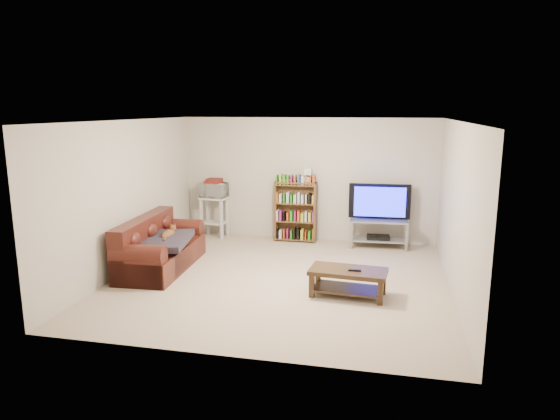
% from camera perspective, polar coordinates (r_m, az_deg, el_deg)
% --- Properties ---
extents(floor, '(5.00, 5.00, 0.00)m').
position_cam_1_polar(floor, '(7.74, 0.09, -7.89)').
color(floor, beige).
rests_on(floor, ground).
extents(ceiling, '(5.00, 5.00, 0.00)m').
position_cam_1_polar(ceiling, '(7.30, 0.10, 10.17)').
color(ceiling, white).
rests_on(ceiling, ground).
extents(wall_back, '(5.00, 0.00, 5.00)m').
position_cam_1_polar(wall_back, '(9.85, 3.18, 3.52)').
color(wall_back, beige).
rests_on(wall_back, ground).
extents(wall_front, '(5.00, 0.00, 5.00)m').
position_cam_1_polar(wall_front, '(5.07, -5.90, -4.28)').
color(wall_front, beige).
rests_on(wall_front, ground).
extents(wall_left, '(0.00, 5.00, 5.00)m').
position_cam_1_polar(wall_left, '(8.31, -17.00, 1.52)').
color(wall_left, beige).
rests_on(wall_left, ground).
extents(wall_right, '(0.00, 5.00, 5.00)m').
position_cam_1_polar(wall_right, '(7.33, 19.58, 0.05)').
color(wall_right, beige).
rests_on(wall_right, ground).
extents(sofa, '(0.95, 2.00, 0.84)m').
position_cam_1_polar(sofa, '(8.40, -13.83, -4.50)').
color(sofa, '#431711').
rests_on(sofa, floor).
extents(blanket, '(0.89, 1.08, 0.18)m').
position_cam_1_polar(blanket, '(8.16, -13.13, -3.45)').
color(blanket, '#2D2731').
rests_on(blanket, sofa).
extents(cat, '(0.24, 0.55, 0.16)m').
position_cam_1_polar(cat, '(8.31, -12.68, -2.74)').
color(cat, brown).
rests_on(cat, sofa).
extents(coffee_table, '(1.10, 0.62, 0.38)m').
position_cam_1_polar(coffee_table, '(7.06, 7.78, -7.64)').
color(coffee_table, '#342212').
rests_on(coffee_table, floor).
extents(remote, '(0.18, 0.06, 0.02)m').
position_cam_1_polar(remote, '(6.96, 8.53, -6.83)').
color(remote, black).
rests_on(remote, coffee_table).
extents(tv_stand, '(1.08, 0.52, 0.53)m').
position_cam_1_polar(tv_stand, '(9.55, 11.20, -2.09)').
color(tv_stand, '#999EA3').
rests_on(tv_stand, floor).
extents(television, '(1.15, 0.20, 0.66)m').
position_cam_1_polar(television, '(9.44, 11.31, 0.88)').
color(television, black).
rests_on(television, tv_stand).
extents(dvd_player, '(0.44, 0.32, 0.06)m').
position_cam_1_polar(dvd_player, '(9.59, 11.16, -3.07)').
color(dvd_player, black).
rests_on(dvd_player, tv_stand).
extents(bookshelf, '(0.82, 0.27, 1.18)m').
position_cam_1_polar(bookshelf, '(9.74, 1.79, -0.08)').
color(bookshelf, brown).
rests_on(bookshelf, floor).
extents(shelf_clutter, '(0.60, 0.19, 0.28)m').
position_cam_1_polar(shelf_clutter, '(9.63, 2.41, 3.86)').
color(shelf_clutter, silver).
rests_on(shelf_clutter, bookshelf).
extents(microwave_stand, '(0.55, 0.42, 0.83)m').
position_cam_1_polar(microwave_stand, '(10.15, -7.51, -0.17)').
color(microwave_stand, silver).
rests_on(microwave_stand, floor).
extents(microwave, '(0.54, 0.39, 0.28)m').
position_cam_1_polar(microwave, '(10.07, -7.57, 2.27)').
color(microwave, silver).
rests_on(microwave, microwave_stand).
extents(game_boxes, '(0.32, 0.29, 0.05)m').
position_cam_1_polar(game_boxes, '(10.04, -7.60, 3.21)').
color(game_boxes, maroon).
rests_on(game_boxes, microwave).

